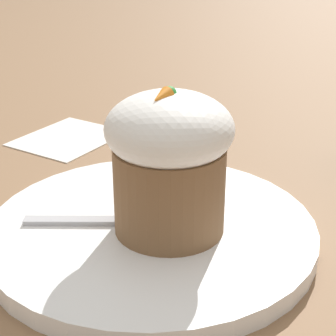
# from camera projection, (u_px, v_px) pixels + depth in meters

# --- Properties ---
(ground_plane) EXTENTS (4.00, 4.00, 0.00)m
(ground_plane) POSITION_uv_depth(u_px,v_px,m) (151.00, 239.00, 0.44)
(ground_plane) COLOR #846042
(dessert_plate) EXTENTS (0.26, 0.26, 0.01)m
(dessert_plate) POSITION_uv_depth(u_px,v_px,m) (151.00, 231.00, 0.44)
(dessert_plate) COLOR white
(dessert_plate) RESTS_ON ground_plane
(carrot_cake) EXTENTS (0.09, 0.09, 0.11)m
(carrot_cake) POSITION_uv_depth(u_px,v_px,m) (168.00, 160.00, 0.40)
(carrot_cake) COLOR brown
(carrot_cake) RESTS_ON dessert_plate
(spoon) EXTENTS (0.08, 0.12, 0.01)m
(spoon) POSITION_uv_depth(u_px,v_px,m) (136.00, 220.00, 0.43)
(spoon) COLOR #B7B7BC
(spoon) RESTS_ON dessert_plate
(paper_napkin) EXTENTS (0.11, 0.10, 0.00)m
(paper_napkin) POSITION_uv_depth(u_px,v_px,m) (68.00, 138.00, 0.65)
(paper_napkin) COLOR white
(paper_napkin) RESTS_ON ground_plane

